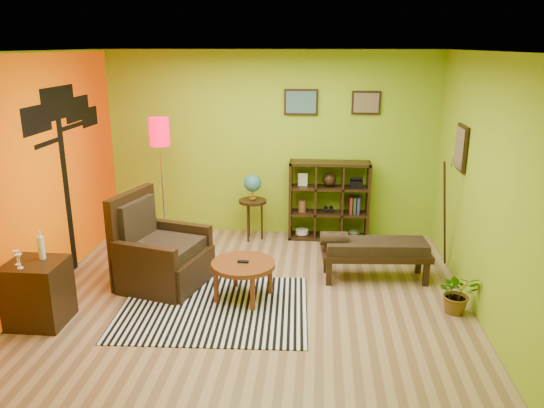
# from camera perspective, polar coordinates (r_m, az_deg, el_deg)

# --- Properties ---
(ground) EXTENTS (5.00, 5.00, 0.00)m
(ground) POSITION_cam_1_polar(r_m,az_deg,el_deg) (6.42, -1.97, -9.74)
(ground) COLOR #A6815C
(ground) RESTS_ON ground
(room_shell) EXTENTS (5.04, 4.54, 2.82)m
(room_shell) POSITION_cam_1_polar(r_m,az_deg,el_deg) (5.87, -3.04, 6.30)
(room_shell) COLOR #8DB81D
(room_shell) RESTS_ON ground
(zebra_rug) EXTENTS (2.18, 1.75, 0.01)m
(zebra_rug) POSITION_cam_1_polar(r_m,az_deg,el_deg) (6.15, -6.28, -11.02)
(zebra_rug) COLOR white
(zebra_rug) RESTS_ON ground
(coffee_table) EXTENTS (0.74, 0.74, 0.48)m
(coffee_table) POSITION_cam_1_polar(r_m,az_deg,el_deg) (6.18, -3.11, -6.83)
(coffee_table) COLOR maroon
(coffee_table) RESTS_ON ground
(armchair) EXTENTS (1.16, 1.15, 1.15)m
(armchair) POSITION_cam_1_polar(r_m,az_deg,el_deg) (6.71, -12.06, -5.61)
(armchair) COLOR black
(armchair) RESTS_ON ground
(side_cabinet) EXTENTS (0.59, 0.54, 1.01)m
(side_cabinet) POSITION_cam_1_polar(r_m,az_deg,el_deg) (6.20, -23.91, -8.68)
(side_cabinet) COLOR black
(side_cabinet) RESTS_ON ground
(floor_lamp) EXTENTS (0.29, 0.29, 1.91)m
(floor_lamp) POSITION_cam_1_polar(r_m,az_deg,el_deg) (7.53, -11.96, 6.34)
(floor_lamp) COLOR silver
(floor_lamp) RESTS_ON ground
(globe_table) EXTENTS (0.42, 0.42, 1.02)m
(globe_table) POSITION_cam_1_polar(r_m,az_deg,el_deg) (7.92, -2.10, 1.44)
(globe_table) COLOR black
(globe_table) RESTS_ON ground
(cube_shelf) EXTENTS (1.20, 0.35, 1.20)m
(cube_shelf) POSITION_cam_1_polar(r_m,az_deg,el_deg) (8.05, 6.23, 0.36)
(cube_shelf) COLOR black
(cube_shelf) RESTS_ON ground
(bench) EXTENTS (1.40, 0.58, 0.63)m
(bench) POSITION_cam_1_polar(r_m,az_deg,el_deg) (6.79, 10.78, -4.80)
(bench) COLOR black
(bench) RESTS_ON ground
(potted_plant) EXTENTS (0.43, 0.48, 0.37)m
(potted_plant) POSITION_cam_1_polar(r_m,az_deg,el_deg) (6.30, 19.30, -9.42)
(potted_plant) COLOR #26661E
(potted_plant) RESTS_ON ground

